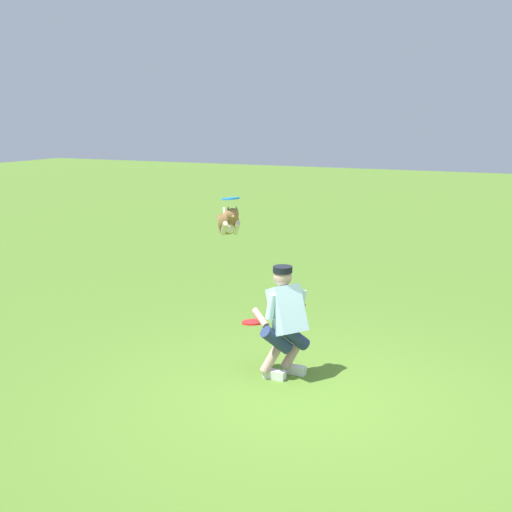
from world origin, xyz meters
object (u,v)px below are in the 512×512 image
(frisbee_held, at_px, (254,322))
(dog, at_px, (229,223))
(person, at_px, (285,319))
(frisbee_flying, at_px, (231,199))

(frisbee_held, bearing_deg, dog, -54.21)
(person, bearing_deg, frisbee_held, 38.35)
(dog, bearing_deg, person, 9.50)
(frisbee_flying, bearing_deg, frisbee_held, 126.83)
(person, xyz_separation_m, frisbee_flying, (1.31, -1.21, 1.16))
(dog, xyz_separation_m, frisbee_flying, (-0.19, 0.31, 0.39))
(person, xyz_separation_m, dog, (1.50, -1.52, 0.77))
(person, bearing_deg, dog, -10.47)
(person, distance_m, dog, 2.27)
(person, height_order, frisbee_flying, frisbee_flying)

